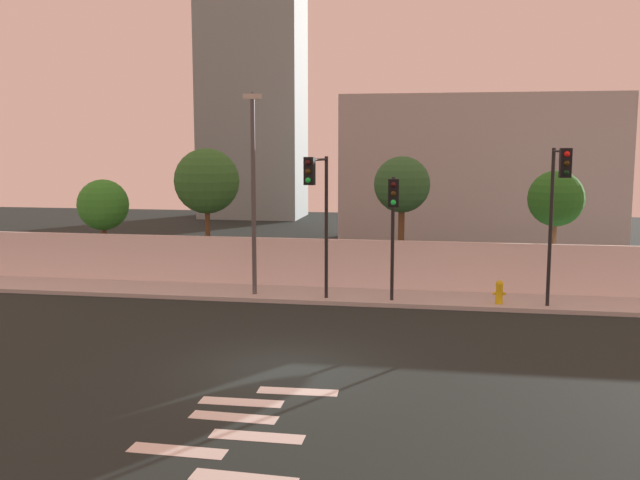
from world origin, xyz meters
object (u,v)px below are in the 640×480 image
(traffic_light_center, at_px, (558,194))
(roadside_tree_leftmost, at_px, (103,205))
(traffic_light_right, at_px, (318,197))
(fire_hydrant, at_px, (499,291))
(traffic_light_left, at_px, (393,212))
(street_lamp_curbside, at_px, (253,178))
(roadside_tree_midright, at_px, (402,186))
(roadside_tree_midleft, at_px, (207,181))
(roadside_tree_rightmost, at_px, (556,199))

(traffic_light_center, relative_size, roadside_tree_leftmost, 1.29)
(traffic_light_right, relative_size, fire_hydrant, 6.16)
(fire_hydrant, bearing_deg, traffic_light_center, -23.86)
(fire_hydrant, bearing_deg, roadside_tree_leftmost, 168.75)
(traffic_light_left, xyz_separation_m, street_lamp_curbside, (-4.88, 0.63, 1.05))
(street_lamp_curbside, bearing_deg, traffic_light_left, -7.35)
(roadside_tree_midright, bearing_deg, traffic_light_left, -90.84)
(roadside_tree_midright, bearing_deg, traffic_light_right, -123.24)
(roadside_tree_midright, bearing_deg, traffic_light_center, -36.88)
(traffic_light_left, bearing_deg, traffic_light_center, 0.73)
(street_lamp_curbside, bearing_deg, roadside_tree_midleft, 130.47)
(fire_hydrant, height_order, roadside_tree_midright, roadside_tree_midright)
(traffic_light_left, bearing_deg, roadside_tree_rightmost, 34.43)
(traffic_light_center, relative_size, fire_hydrant, 6.53)
(traffic_light_left, xyz_separation_m, traffic_light_center, (5.18, 0.07, 0.67))
(roadside_tree_midright, bearing_deg, roadside_tree_rightmost, 0.00)
(traffic_light_center, xyz_separation_m, fire_hydrant, (-1.64, 0.73, -3.34))
(roadside_tree_midright, bearing_deg, roadside_tree_leftmost, 180.00)
(traffic_light_right, height_order, roadside_tree_rightmost, traffic_light_right)
(roadside_tree_leftmost, bearing_deg, traffic_light_left, -17.85)
(traffic_light_left, distance_m, fire_hydrant, 4.51)
(fire_hydrant, relative_size, roadside_tree_midleft, 0.15)
(roadside_tree_midleft, height_order, roadside_tree_rightmost, roadside_tree_midleft)
(roadside_tree_midleft, distance_m, roadside_tree_midright, 7.73)
(roadside_tree_midleft, xyz_separation_m, roadside_tree_rightmost, (13.38, 0.00, -0.52))
(traffic_light_center, bearing_deg, roadside_tree_leftmost, 167.49)
(roadside_tree_midleft, xyz_separation_m, roadside_tree_midright, (7.73, 0.00, -0.09))
(street_lamp_curbside, bearing_deg, fire_hydrant, 1.10)
(street_lamp_curbside, height_order, roadside_tree_rightmost, street_lamp_curbside)
(traffic_light_left, bearing_deg, fire_hydrant, 12.60)
(roadside_tree_leftmost, distance_m, roadside_tree_rightmost, 17.84)
(traffic_light_right, distance_m, roadside_tree_leftmost, 10.42)
(roadside_tree_midleft, relative_size, roadside_tree_rightmost, 1.18)
(traffic_light_right, height_order, fire_hydrant, traffic_light_right)
(street_lamp_curbside, relative_size, roadside_tree_midleft, 1.31)
(fire_hydrant, distance_m, roadside_tree_rightmost, 4.77)
(street_lamp_curbside, bearing_deg, traffic_light_center, -3.21)
(traffic_light_right, xyz_separation_m, roadside_tree_rightmost, (8.21, 3.91, -0.27))
(roadside_tree_leftmost, distance_m, roadside_tree_midright, 12.23)
(traffic_light_left, bearing_deg, traffic_light_right, -179.83)
(traffic_light_left, relative_size, fire_hydrant, 5.30)
(roadside_tree_midright, bearing_deg, roadside_tree_midleft, 180.00)
(roadside_tree_midleft, bearing_deg, traffic_light_center, -16.64)
(street_lamp_curbside, bearing_deg, roadside_tree_leftmost, 155.68)
(traffic_light_left, bearing_deg, roadside_tree_midright, 89.16)
(street_lamp_curbside, relative_size, roadside_tree_rightmost, 1.54)
(roadside_tree_leftmost, bearing_deg, traffic_light_center, -12.51)
(traffic_light_center, bearing_deg, fire_hydrant, 156.14)
(street_lamp_curbside, height_order, roadside_tree_midleft, street_lamp_curbside)
(roadside_tree_midleft, bearing_deg, roadside_tree_rightmost, 0.00)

